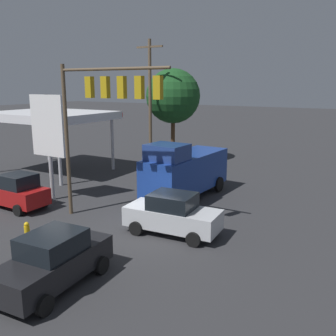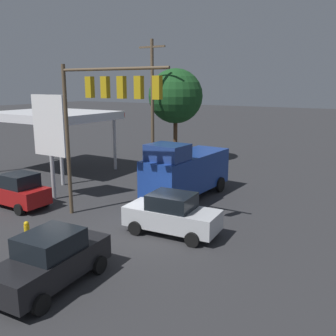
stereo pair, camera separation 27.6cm
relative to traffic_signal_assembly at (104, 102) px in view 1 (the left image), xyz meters
The scene contains 11 objects.
ground_plane 6.41m from the traffic_signal_assembly, behind, with size 200.00×200.00×0.00m, color #2D2D30.
traffic_signal_assembly is the anchor object (origin of this frame).
utility_pole 12.92m from the traffic_signal_assembly, 66.60° to the right, with size 2.40×0.26×10.27m.
gas_station_canopy 13.01m from the traffic_signal_assembly, 31.38° to the right, with size 8.64×6.95×4.71m.
price_sign 5.71m from the traffic_signal_assembly, 13.45° to the right, with size 2.52×0.27×6.23m.
sedan_far 6.16m from the traffic_signal_assembly, behind, with size 4.52×2.31×1.93m.
delivery_truck 7.17m from the traffic_signal_assembly, 104.02° to the right, with size 2.83×6.91×3.58m.
sedan_waiting 7.99m from the traffic_signal_assembly, 112.26° to the left, with size 2.29×4.51×1.93m.
hatchback_crossing 7.75m from the traffic_signal_assembly, ahead, with size 3.82×1.99×1.97m.
street_tree 15.54m from the traffic_signal_assembly, 72.47° to the right, with size 4.72×4.72×8.15m.
fire_hydrant 6.83m from the traffic_signal_assembly, 66.31° to the left, with size 0.24×0.24×0.88m.
Camera 1 is at (-9.35, 13.93, 6.83)m, focal length 40.00 mm.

